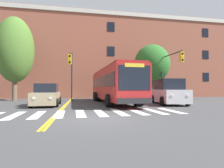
{
  "coord_description": "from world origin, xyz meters",
  "views": [
    {
      "loc": [
        -0.68,
        -8.09,
        1.4
      ],
      "look_at": [
        2.06,
        7.53,
        1.81
      ],
      "focal_mm": 28.0,
      "sensor_mm": 36.0,
      "label": 1
    }
  ],
  "objects_px": {
    "street_tree_curbside_large": "(152,64)",
    "street_tree_curbside_small": "(15,50)",
    "city_bus": "(113,84)",
    "car_white_far_lane": "(168,92)",
    "traffic_light_overhead": "(71,68)",
    "traffic_light_near_corner": "(170,67)",
    "car_tan_near_lane": "(47,96)"
  },
  "relations": [
    {
      "from": "car_tan_near_lane",
      "to": "traffic_light_overhead",
      "type": "xyz_separation_m",
      "value": [
        1.68,
        4.41,
        2.78
      ]
    },
    {
      "from": "car_white_far_lane",
      "to": "traffic_light_overhead",
      "type": "relative_size",
      "value": 0.9
    },
    {
      "from": "city_bus",
      "to": "street_tree_curbside_large",
      "type": "bearing_deg",
      "value": 37.66
    },
    {
      "from": "street_tree_curbside_large",
      "to": "car_white_far_lane",
      "type": "bearing_deg",
      "value": -101.26
    },
    {
      "from": "car_tan_near_lane",
      "to": "traffic_light_overhead",
      "type": "distance_m",
      "value": 5.47
    },
    {
      "from": "city_bus",
      "to": "street_tree_curbside_large",
      "type": "distance_m",
      "value": 8.03
    },
    {
      "from": "car_tan_near_lane",
      "to": "traffic_light_near_corner",
      "type": "height_order",
      "value": "traffic_light_near_corner"
    },
    {
      "from": "city_bus",
      "to": "car_white_far_lane",
      "type": "bearing_deg",
      "value": -25.7
    },
    {
      "from": "street_tree_curbside_large",
      "to": "traffic_light_overhead",
      "type": "bearing_deg",
      "value": -169.47
    },
    {
      "from": "car_white_far_lane",
      "to": "traffic_light_near_corner",
      "type": "xyz_separation_m",
      "value": [
        1.85,
        3.2,
        2.67
      ]
    },
    {
      "from": "street_tree_curbside_large",
      "to": "traffic_light_near_corner",
      "type": "bearing_deg",
      "value": -82.24
    },
    {
      "from": "street_tree_curbside_large",
      "to": "street_tree_curbside_small",
      "type": "distance_m",
      "value": 16.54
    },
    {
      "from": "traffic_light_near_corner",
      "to": "car_white_far_lane",
      "type": "bearing_deg",
      "value": -120.06
    },
    {
      "from": "car_white_far_lane",
      "to": "street_tree_curbside_large",
      "type": "xyz_separation_m",
      "value": [
        1.36,
        6.83,
        3.5
      ]
    },
    {
      "from": "traffic_light_overhead",
      "to": "street_tree_curbside_large",
      "type": "xyz_separation_m",
      "value": [
        10.1,
        1.88,
        0.96
      ]
    },
    {
      "from": "traffic_light_overhead",
      "to": "street_tree_curbside_small",
      "type": "bearing_deg",
      "value": 161.79
    },
    {
      "from": "car_white_far_lane",
      "to": "traffic_light_near_corner",
      "type": "relative_size",
      "value": 0.9
    },
    {
      "from": "car_tan_near_lane",
      "to": "street_tree_curbside_large",
      "type": "bearing_deg",
      "value": 28.09
    },
    {
      "from": "city_bus",
      "to": "street_tree_curbside_small",
      "type": "bearing_deg",
      "value": 155.34
    },
    {
      "from": "car_tan_near_lane",
      "to": "traffic_light_overhead",
      "type": "height_order",
      "value": "traffic_light_overhead"
    },
    {
      "from": "city_bus",
      "to": "car_white_far_lane",
      "type": "height_order",
      "value": "city_bus"
    },
    {
      "from": "car_tan_near_lane",
      "to": "street_tree_curbside_large",
      "type": "xyz_separation_m",
      "value": [
        11.78,
        6.29,
        3.73
      ]
    },
    {
      "from": "car_white_far_lane",
      "to": "traffic_light_overhead",
      "type": "xyz_separation_m",
      "value": [
        -8.74,
        4.95,
        2.54
      ]
    },
    {
      "from": "traffic_light_near_corner",
      "to": "street_tree_curbside_large",
      "type": "distance_m",
      "value": 3.75
    },
    {
      "from": "car_white_far_lane",
      "to": "city_bus",
      "type": "bearing_deg",
      "value": 154.3
    },
    {
      "from": "car_tan_near_lane",
      "to": "car_white_far_lane",
      "type": "bearing_deg",
      "value": -2.96
    },
    {
      "from": "city_bus",
      "to": "traffic_light_near_corner",
      "type": "bearing_deg",
      "value": 8.66
    },
    {
      "from": "car_white_far_lane",
      "to": "street_tree_curbside_small",
      "type": "xyz_separation_m",
      "value": [
        -15.13,
        7.05,
        4.77
      ]
    },
    {
      "from": "street_tree_curbside_small",
      "to": "car_tan_near_lane",
      "type": "bearing_deg",
      "value": -54.13
    },
    {
      "from": "traffic_light_near_corner",
      "to": "street_tree_curbside_small",
      "type": "relative_size",
      "value": 0.57
    },
    {
      "from": "car_tan_near_lane",
      "to": "traffic_light_overhead",
      "type": "relative_size",
      "value": 0.8
    },
    {
      "from": "city_bus",
      "to": "street_tree_curbside_small",
      "type": "height_order",
      "value": "street_tree_curbside_small"
    }
  ]
}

